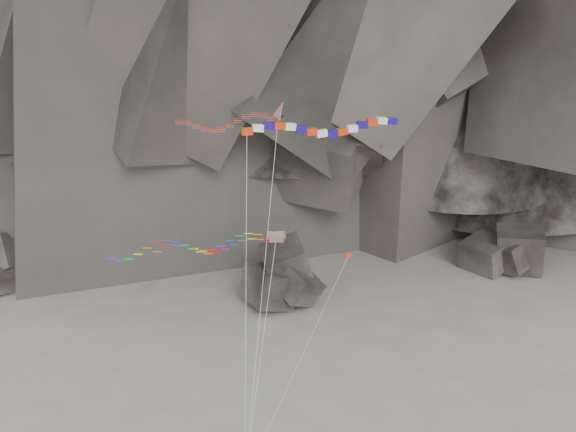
{
  "coord_description": "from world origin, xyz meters",
  "views": [
    {
      "loc": [
        0.1,
        -44.83,
        34.15
      ],
      "look_at": [
        1.21,
        6.0,
        18.62
      ],
      "focal_mm": 40.0,
      "sensor_mm": 36.0,
      "label": 1
    }
  ],
  "objects_px": {
    "banner_kite": "(321,129)",
    "delta_kite": "(222,122)",
    "parafoil_kite": "(186,246)",
    "pennant_kite": "(329,296)"
  },
  "relations": [
    {
      "from": "delta_kite",
      "to": "pennant_kite",
      "type": "distance_m",
      "value": 16.11
    },
    {
      "from": "banner_kite",
      "to": "parafoil_kite",
      "type": "height_order",
      "value": "banner_kite"
    },
    {
      "from": "delta_kite",
      "to": "parafoil_kite",
      "type": "relative_size",
      "value": 1.57
    },
    {
      "from": "banner_kite",
      "to": "parafoil_kite",
      "type": "distance_m",
      "value": 13.93
    },
    {
      "from": "delta_kite",
      "to": "parafoil_kite",
      "type": "bearing_deg",
      "value": -164.15
    },
    {
      "from": "banner_kite",
      "to": "parafoil_kite",
      "type": "bearing_deg",
      "value": 179.93
    },
    {
      "from": "banner_kite",
      "to": "delta_kite",
      "type": "bearing_deg",
      "value": 170.36
    },
    {
      "from": "delta_kite",
      "to": "banner_kite",
      "type": "distance_m",
      "value": 7.71
    },
    {
      "from": "pennant_kite",
      "to": "delta_kite",
      "type": "bearing_deg",
      "value": 147.88
    },
    {
      "from": "banner_kite",
      "to": "pennant_kite",
      "type": "relative_size",
      "value": 1.75
    }
  ]
}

